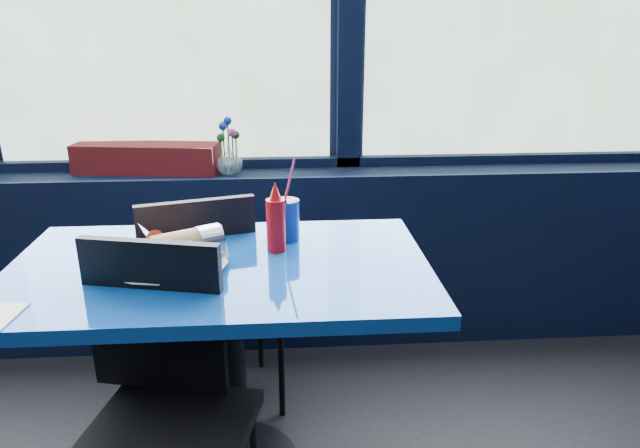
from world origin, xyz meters
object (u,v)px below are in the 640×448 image
at_px(near_table, 223,320).
at_px(chair_near_front, 163,391).
at_px(chair_near_back, 215,291).
at_px(soda_cup, 287,219).
at_px(flower_vase, 229,157).
at_px(planter_box, 147,158).
at_px(ketchup_bottle, 276,221).
at_px(food_basket, 169,256).

bearing_deg(near_table, chair_near_front, -118.39).
distance_m(chair_near_back, soda_cup, 0.43).
relative_size(near_table, soda_cup, 4.35).
relative_size(flower_vase, soda_cup, 0.86).
xyz_separation_m(near_table, soda_cup, (0.20, 0.18, 0.25)).
height_order(chair_near_back, planter_box, planter_box).
xyz_separation_m(planter_box, flower_vase, (0.35, -0.06, 0.01)).
xyz_separation_m(planter_box, soda_cup, (0.58, -0.70, -0.04)).
bearing_deg(chair_near_front, planter_box, 115.07).
distance_m(chair_near_front, ketchup_bottle, 0.57).
relative_size(near_table, chair_near_back, 1.37).
xyz_separation_m(food_basket, ketchup_bottle, (0.30, 0.12, 0.05)).
bearing_deg(near_table, food_basket, -169.53).
bearing_deg(planter_box, ketchup_bottle, -47.71).
bearing_deg(ketchup_bottle, soda_cup, 70.31).
distance_m(near_table, chair_near_back, 0.34).
relative_size(planter_box, flower_vase, 2.55).
height_order(planter_box, soda_cup, soda_cup).
distance_m(chair_near_front, soda_cup, 0.63).
height_order(chair_near_front, planter_box, planter_box).
height_order(ketchup_bottle, soda_cup, soda_cup).
height_order(near_table, planter_box, planter_box).
height_order(flower_vase, ketchup_bottle, flower_vase).
height_order(near_table, chair_near_front, chair_near_front).
bearing_deg(chair_near_front, flower_vase, 97.36).
xyz_separation_m(near_table, flower_vase, (-0.03, 0.83, 0.30)).
height_order(planter_box, ketchup_bottle, ketchup_bottle).
bearing_deg(near_table, ketchup_bottle, 28.84).
bearing_deg(chair_near_front, soda_cup, 65.39).
bearing_deg(soda_cup, chair_near_front, -127.52).
xyz_separation_m(chair_near_back, soda_cup, (0.26, -0.14, 0.32)).
bearing_deg(chair_near_front, near_table, 74.51).
height_order(near_table, ketchup_bottle, ketchup_bottle).
bearing_deg(near_table, flower_vase, 92.14).
distance_m(near_table, chair_near_front, 0.29).
bearing_deg(chair_near_back, food_basket, 62.85).
xyz_separation_m(planter_box, food_basket, (0.25, -0.91, -0.07)).
height_order(food_basket, ketchup_bottle, ketchup_bottle).
relative_size(chair_near_front, chair_near_back, 1.01).
bearing_deg(planter_box, chair_near_front, -69.97).
xyz_separation_m(chair_near_front, planter_box, (-0.25, 1.14, 0.35)).
distance_m(chair_near_back, planter_box, 0.74).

